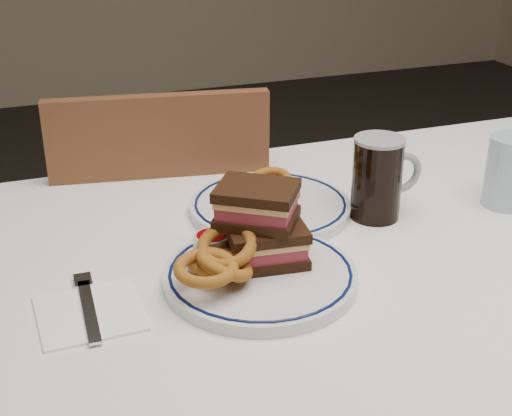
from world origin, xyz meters
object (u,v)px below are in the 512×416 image
object	(u,v)px
chair_far	(165,261)
main_plate	(260,276)
reuben_sandwich	(262,224)
beer_mug	(379,177)
far_plate	(270,206)

from	to	relation	value
chair_far	main_plate	world-z (taller)	chair_far
main_plate	reuben_sandwich	world-z (taller)	reuben_sandwich
chair_far	reuben_sandwich	xyz separation A→B (m)	(0.04, -0.52, 0.33)
reuben_sandwich	beer_mug	bearing A→B (deg)	22.83
main_plate	far_plate	xyz separation A→B (m)	(0.10, 0.21, -0.00)
reuben_sandwich	beer_mug	distance (m)	0.27
far_plate	reuben_sandwich	bearing A→B (deg)	-114.76
main_plate	beer_mug	size ratio (longest dim) A/B	1.96
chair_far	far_plate	world-z (taller)	chair_far
reuben_sandwich	far_plate	distance (m)	0.21
reuben_sandwich	far_plate	size ratio (longest dim) A/B	0.51
main_plate	chair_far	bearing A→B (deg)	92.34
main_plate	beer_mug	bearing A→B (deg)	27.55
chair_far	main_plate	xyz separation A→B (m)	(0.02, -0.55, 0.27)
main_plate	beer_mug	xyz separation A→B (m)	(0.26, 0.14, 0.06)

